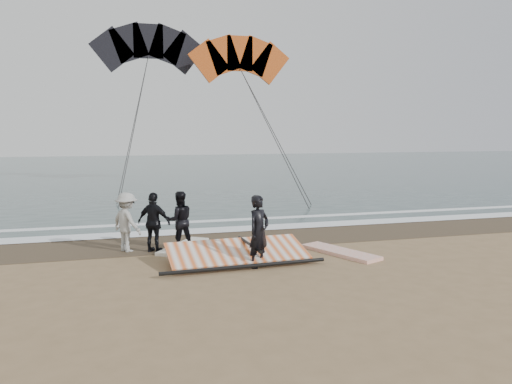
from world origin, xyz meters
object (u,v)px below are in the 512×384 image
(board_white, at_px, (340,252))
(sail_rig, at_px, (234,254))
(man_main, at_px, (259,231))
(board_cream, at_px, (184,246))

(board_white, bearing_deg, sail_rig, 157.12)
(sail_rig, bearing_deg, board_white, 0.35)
(man_main, height_order, sail_rig, man_main)
(board_white, distance_m, board_cream, 4.32)
(man_main, distance_m, sail_rig, 1.05)
(board_white, height_order, sail_rig, sail_rig)
(board_cream, distance_m, sail_rig, 2.07)
(board_cream, relative_size, sail_rig, 0.53)
(board_white, height_order, board_cream, board_white)
(man_main, relative_size, board_cream, 0.82)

